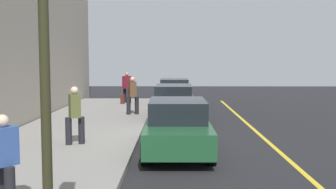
# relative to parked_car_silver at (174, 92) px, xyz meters

# --- Properties ---
(ground_plane) EXTENTS (56.00, 56.00, 0.00)m
(ground_plane) POSITION_rel_parked_car_silver_xyz_m (11.69, -0.19, -0.76)
(ground_plane) COLOR black
(sidewalk) EXTENTS (28.00, 4.60, 0.15)m
(sidewalk) POSITION_rel_parked_car_silver_xyz_m (11.69, -3.49, -0.68)
(sidewalk) COLOR gray
(sidewalk) RESTS_ON ground
(lane_stripe_centre) EXTENTS (28.00, 0.14, 0.01)m
(lane_stripe_centre) POSITION_rel_parked_car_silver_xyz_m (11.69, 3.01, -0.75)
(lane_stripe_centre) COLOR gold
(lane_stripe_centre) RESTS_ON ground
(parked_car_silver) EXTENTS (4.33, 1.91, 1.51)m
(parked_car_silver) POSITION_rel_parked_car_silver_xyz_m (0.00, 0.00, 0.00)
(parked_car_silver) COLOR black
(parked_car_silver) RESTS_ON ground
(parked_car_charcoal) EXTENTS (4.75, 1.99, 1.51)m
(parked_car_charcoal) POSITION_rel_parked_car_silver_xyz_m (5.70, -0.05, 0.00)
(parked_car_charcoal) COLOR black
(parked_car_charcoal) RESTS_ON ground
(parked_car_green) EXTENTS (4.31, 1.92, 1.51)m
(parked_car_green) POSITION_rel_parked_car_silver_xyz_m (12.44, 0.05, -0.00)
(parked_car_green) COLOR black
(parked_car_green) RESTS_ON ground
(pedestrian_blue_coat) EXTENTS (0.51, 0.49, 1.63)m
(pedestrian_blue_coat) POSITION_rel_parked_car_silver_xyz_m (17.42, -2.92, 0.26)
(pedestrian_blue_coat) COLOR black
(pedestrian_blue_coat) RESTS_ON sidewalk
(pedestrian_burgundy_coat) EXTENTS (0.56, 0.54, 1.78)m
(pedestrian_burgundy_coat) POSITION_rel_parked_car_silver_xyz_m (0.33, -2.73, 0.34)
(pedestrian_burgundy_coat) COLOR black
(pedestrian_burgundy_coat) RESTS_ON sidewalk
(pedestrian_brown_coat) EXTENTS (0.53, 0.56, 1.72)m
(pedestrian_brown_coat) POSITION_rel_parked_car_silver_xyz_m (5.31, -1.93, 0.31)
(pedestrian_brown_coat) COLOR black
(pedestrian_brown_coat) RESTS_ON sidewalk
(pedestrian_olive_coat) EXTENTS (0.54, 0.54, 1.73)m
(pedestrian_olive_coat) POSITION_rel_parked_car_silver_xyz_m (12.01, -3.00, 0.31)
(pedestrian_olive_coat) COLOR black
(pedestrian_olive_coat) RESTS_ON sidewalk
(traffic_light_pole) EXTENTS (0.35, 0.26, 4.36)m
(traffic_light_pole) POSITION_rel_parked_car_silver_xyz_m (19.49, -1.56, 2.34)
(traffic_light_pole) COLOR #2D2D19
(traffic_light_pole) RESTS_ON sidewalk
(rolling_suitcase) EXTENTS (0.34, 0.22, 0.87)m
(rolling_suitcase) POSITION_rel_parked_car_silver_xyz_m (0.81, -2.93, -0.35)
(rolling_suitcase) COLOR #471E19
(rolling_suitcase) RESTS_ON sidewalk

